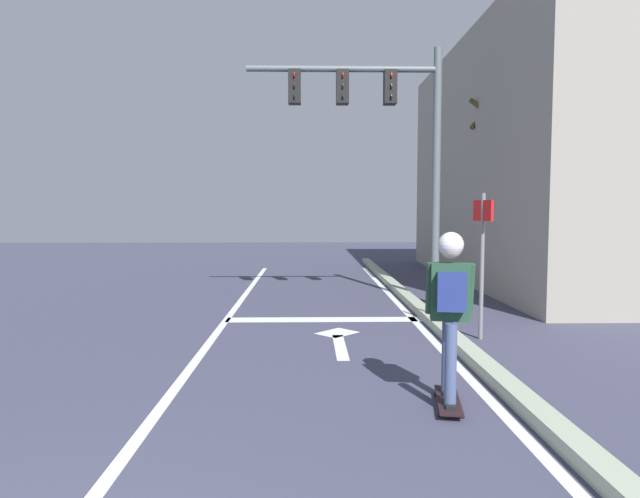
# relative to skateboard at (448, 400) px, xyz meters

# --- Properties ---
(lane_line_center) EXTENTS (0.12, 20.00, 0.01)m
(lane_line_center) POSITION_rel_skateboard_xyz_m (-2.75, 2.45, -0.06)
(lane_line_center) COLOR silver
(lane_line_center) RESTS_ON ground
(lane_line_curbside) EXTENTS (0.12, 20.00, 0.01)m
(lane_line_curbside) POSITION_rel_skateboard_xyz_m (0.46, 2.45, -0.06)
(lane_line_curbside) COLOR silver
(lane_line_curbside) RESTS_ON ground
(stop_bar) EXTENTS (3.36, 0.40, 0.01)m
(stop_bar) POSITION_rel_skateboard_xyz_m (-1.07, 4.17, -0.06)
(stop_bar) COLOR silver
(stop_bar) RESTS_ON ground
(lane_arrow_stem) EXTENTS (0.16, 1.40, 0.01)m
(lane_arrow_stem) POSITION_rel_skateboard_xyz_m (-0.90, 2.31, -0.06)
(lane_arrow_stem) COLOR silver
(lane_arrow_stem) RESTS_ON ground
(lane_arrow_head) EXTENTS (0.71, 0.71, 0.01)m
(lane_arrow_head) POSITION_rel_skateboard_xyz_m (-0.90, 3.16, -0.06)
(lane_arrow_head) COLOR silver
(lane_arrow_head) RESTS_ON ground
(curb_strip) EXTENTS (0.24, 24.00, 0.14)m
(curb_strip) POSITION_rel_skateboard_xyz_m (0.71, 2.45, 0.01)
(curb_strip) COLOR #98A18C
(curb_strip) RESTS_ON ground
(skateboard) EXTENTS (0.35, 0.86, 0.07)m
(skateboard) POSITION_rel_skateboard_xyz_m (0.00, 0.00, 0.00)
(skateboard) COLOR black
(skateboard) RESTS_ON ground
(skater) EXTENTS (0.44, 0.61, 1.61)m
(skater) POSITION_rel_skateboard_xyz_m (-0.00, -0.02, 1.02)
(skater) COLOR #44527A
(skater) RESTS_ON skateboard
(traffic_signal_mast) EXTENTS (3.79, 0.34, 5.02)m
(traffic_signal_mast) POSITION_rel_skateboard_xyz_m (0.08, 5.67, 3.53)
(traffic_signal_mast) COLOR #566064
(traffic_signal_mast) RESTS_ON ground
(street_sign_post) EXTENTS (0.16, 0.43, 2.12)m
(street_sign_post) POSITION_rel_skateboard_xyz_m (1.17, 2.72, 1.33)
(street_sign_post) COLOR slate
(street_sign_post) RESTS_ON ground
(roadside_tree) EXTENTS (1.02, 1.03, 4.65)m
(roadside_tree) POSITION_rel_skateboard_xyz_m (2.95, 7.87, 2.05)
(roadside_tree) COLOR #4F451F
(roadside_tree) RESTS_ON ground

